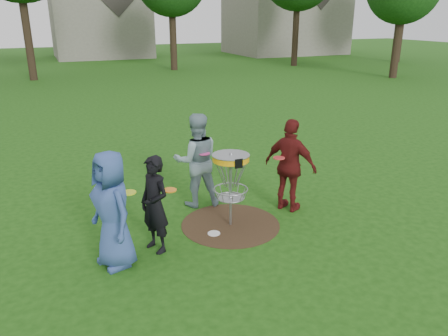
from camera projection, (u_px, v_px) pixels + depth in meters
name	position (u px, v px, depth m)	size (l,w,h in m)	color
ground	(230.00, 225.00, 7.98)	(100.00, 100.00, 0.00)	#19470F
dirt_patch	(230.00, 224.00, 7.97)	(1.80, 1.80, 0.01)	#47331E
player_blue	(112.00, 210.00, 6.43)	(0.89, 0.58, 1.82)	#344F90
player_black	(155.00, 205.00, 6.88)	(0.58, 0.38, 1.59)	black
player_grey	(197.00, 160.00, 8.53)	(0.91, 0.71, 1.87)	#7D97A2
player_maroon	(290.00, 166.00, 8.30)	(1.06, 0.44, 1.81)	#5E1515
disc_on_grass	(214.00, 234.00, 7.63)	(0.22, 0.22, 0.02)	white
disc_golf_basket	(231.00, 172.00, 7.64)	(0.66, 0.67, 1.38)	#9EA0A5
held_discs	(200.00, 172.00, 7.46)	(3.13, 1.49, 0.19)	#D9EB1A
house_row	(124.00, 8.00, 37.03)	(44.50, 10.65, 11.62)	gray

